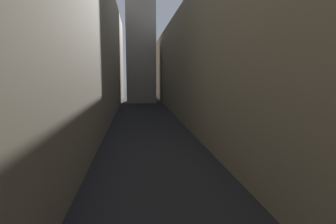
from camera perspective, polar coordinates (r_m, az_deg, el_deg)
The scene contains 3 objects.
ground_plane at distance 39.27m, azimuth -4.08°, elevation -3.47°, with size 264.00×264.00×0.00m, color #232326.
building_block_left at distance 42.29m, azimuth -22.81°, elevation 12.69°, with size 15.12×108.00×23.42m, color gray.
building_block_right at distance 43.26m, azimuth 13.95°, elevation 9.52°, with size 15.80×108.00×18.30m, color gray.
Camera 1 is at (-1.69, 9.49, 7.47)m, focal length 30.04 mm.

